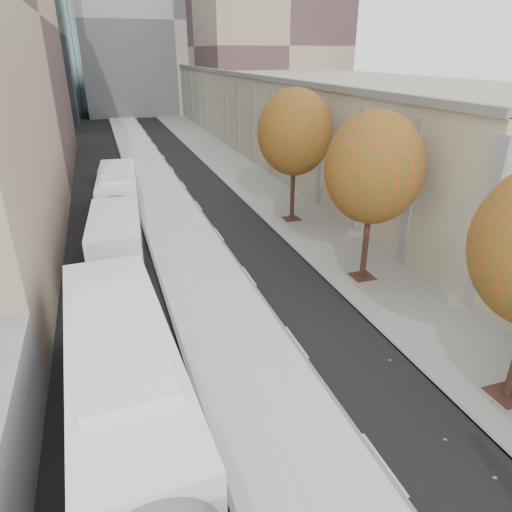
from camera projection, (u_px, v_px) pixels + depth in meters
name	position (u px, v px, depth m)	size (l,w,h in m)	color
bus_platform	(170.00, 212.00, 31.58)	(4.25, 150.00, 0.15)	#B7B7B7
sidewalk	(277.00, 202.00, 33.92)	(4.75, 150.00, 0.08)	gray
building_tan	(279.00, 103.00, 60.70)	(18.00, 92.00, 8.00)	gray
building_far_block	(166.00, 23.00, 81.11)	(30.00, 18.00, 30.00)	#ADA59E
tree_d	(374.00, 168.00, 20.30)	(4.40, 4.40, 7.60)	black
tree_e	(295.00, 133.00, 28.00)	(4.60, 4.60, 7.92)	black
bus_near	(148.00, 503.00, 9.37)	(3.71, 19.15, 3.17)	white
bus_far	(118.00, 209.00, 27.56)	(3.59, 16.98, 2.81)	white
distant_car	(107.00, 173.00, 39.19)	(1.73, 4.29, 1.46)	silver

